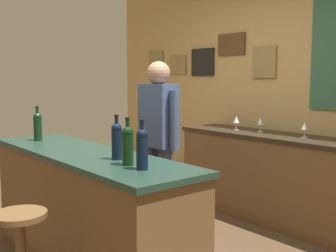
# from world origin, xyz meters

# --- Properties ---
(back_wall) EXTENTS (6.00, 0.09, 2.80)m
(back_wall) POSITION_xyz_m (0.02, 2.03, 1.42)
(back_wall) COLOR tan
(back_wall) RESTS_ON ground_plane
(bar_counter) EXTENTS (2.23, 0.60, 0.92)m
(bar_counter) POSITION_xyz_m (0.00, -0.40, 0.46)
(bar_counter) COLOR brown
(bar_counter) RESTS_ON ground_plane
(side_counter) EXTENTS (2.61, 0.56, 0.90)m
(side_counter) POSITION_xyz_m (0.40, 1.65, 0.45)
(side_counter) COLOR brown
(side_counter) RESTS_ON ground_plane
(bartender) EXTENTS (0.52, 0.21, 1.62)m
(bartender) POSITION_xyz_m (-0.13, 0.42, 0.94)
(bartender) COLOR #384766
(bartender) RESTS_ON ground_plane
(bar_stool) EXTENTS (0.32, 0.32, 0.68)m
(bar_stool) POSITION_xyz_m (0.39, -1.04, 0.46)
(bar_stool) COLOR brown
(bar_stool) RESTS_ON ground_plane
(wine_bottle_a) EXTENTS (0.07, 0.07, 0.31)m
(wine_bottle_a) POSITION_xyz_m (-0.77, -0.44, 1.06)
(wine_bottle_a) COLOR black
(wine_bottle_a) RESTS_ON bar_counter
(wine_bottle_b) EXTENTS (0.07, 0.07, 0.31)m
(wine_bottle_b) POSITION_xyz_m (0.41, -0.37, 1.06)
(wine_bottle_b) COLOR black
(wine_bottle_b) RESTS_ON bar_counter
(wine_bottle_c) EXTENTS (0.07, 0.07, 0.31)m
(wine_bottle_c) POSITION_xyz_m (0.62, -0.42, 1.06)
(wine_bottle_c) COLOR black
(wine_bottle_c) RESTS_ON bar_counter
(wine_bottle_d) EXTENTS (0.07, 0.07, 0.31)m
(wine_bottle_d) POSITION_xyz_m (0.78, -0.42, 1.06)
(wine_bottle_d) COLOR black
(wine_bottle_d) RESTS_ON bar_counter
(wine_glass_a) EXTENTS (0.07, 0.07, 0.16)m
(wine_glass_a) POSITION_xyz_m (-0.28, 1.62, 1.01)
(wine_glass_a) COLOR silver
(wine_glass_a) RESTS_ON side_counter
(wine_glass_b) EXTENTS (0.07, 0.07, 0.16)m
(wine_glass_b) POSITION_xyz_m (-0.01, 1.70, 1.01)
(wine_glass_b) COLOR silver
(wine_glass_b) RESTS_ON side_counter
(wine_glass_c) EXTENTS (0.07, 0.07, 0.16)m
(wine_glass_c) POSITION_xyz_m (0.54, 1.68, 1.01)
(wine_glass_c) COLOR silver
(wine_glass_c) RESTS_ON side_counter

